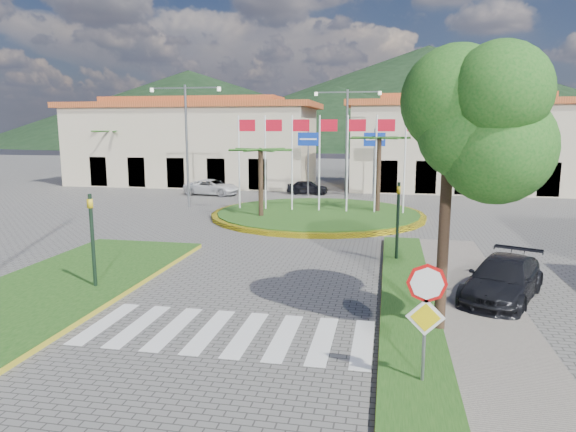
% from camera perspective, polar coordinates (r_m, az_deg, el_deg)
% --- Properties ---
extents(ground, '(160.00, 160.00, 0.00)m').
position_cam_1_polar(ground, '(10.51, -14.40, -20.68)').
color(ground, slate).
rests_on(ground, ground).
extents(sidewalk_right, '(4.00, 28.00, 0.15)m').
position_cam_1_polar(sidewalk_right, '(11.54, 20.38, -17.65)').
color(sidewalk_right, gray).
rests_on(sidewalk_right, ground).
extents(verge_right, '(1.60, 28.00, 0.18)m').
position_cam_1_polar(verge_right, '(11.39, 14.13, -17.60)').
color(verge_right, '#1B4915').
rests_on(verge_right, ground).
extents(median_left, '(5.00, 14.00, 0.18)m').
position_cam_1_polar(median_left, '(18.39, -24.88, -7.52)').
color(median_left, '#1B4915').
rests_on(median_left, ground).
extents(crosswalk, '(8.00, 3.00, 0.01)m').
position_cam_1_polar(crosswalk, '(13.83, -7.13, -12.68)').
color(crosswalk, silver).
rests_on(crosswalk, ground).
extents(roundabout_island, '(12.70, 12.70, 6.00)m').
position_cam_1_polar(roundabout_island, '(30.82, 3.33, 0.26)').
color(roundabout_island, yellow).
rests_on(roundabout_island, ground).
extents(stop_sign, '(0.80, 0.11, 2.65)m').
position_cam_1_polar(stop_sign, '(10.70, 15.07, -9.57)').
color(stop_sign, slate).
rests_on(stop_sign, ground).
extents(deciduous_tree, '(3.60, 3.60, 6.80)m').
position_cam_1_polar(deciduous_tree, '(13.19, 17.48, 8.92)').
color(deciduous_tree, black).
rests_on(deciduous_tree, ground).
extents(traffic_light_left, '(0.15, 0.18, 3.20)m').
position_cam_1_polar(traffic_light_left, '(17.63, -20.94, -1.75)').
color(traffic_light_left, black).
rests_on(traffic_light_left, ground).
extents(traffic_light_right, '(0.15, 0.18, 3.20)m').
position_cam_1_polar(traffic_light_right, '(20.39, 12.11, 0.17)').
color(traffic_light_right, black).
rests_on(traffic_light_right, ground).
extents(traffic_light_far, '(0.18, 0.15, 3.20)m').
position_cam_1_polar(traffic_light_far, '(34.50, 17.59, 3.80)').
color(traffic_light_far, black).
rests_on(traffic_light_far, ground).
extents(direction_sign_west, '(1.60, 0.14, 5.20)m').
position_cam_1_polar(direction_sign_west, '(39.59, 2.26, 7.27)').
color(direction_sign_west, slate).
rests_on(direction_sign_west, ground).
extents(direction_sign_east, '(1.60, 0.14, 5.20)m').
position_cam_1_polar(direction_sign_east, '(39.14, 9.56, 7.12)').
color(direction_sign_east, slate).
rests_on(direction_sign_east, ground).
extents(street_lamp_centre, '(4.80, 0.16, 8.00)m').
position_cam_1_polar(street_lamp_centre, '(38.25, 6.53, 8.58)').
color(street_lamp_centre, slate).
rests_on(street_lamp_centre, ground).
extents(street_lamp_west, '(4.80, 0.16, 8.00)m').
position_cam_1_polar(street_lamp_west, '(34.69, -11.19, 8.33)').
color(street_lamp_west, slate).
rests_on(street_lamp_west, ground).
extents(building_left, '(23.32, 9.54, 8.05)m').
position_cam_1_polar(building_left, '(49.55, -10.43, 8.06)').
color(building_left, beige).
rests_on(building_left, ground).
extents(building_right, '(19.08, 9.54, 8.05)m').
position_cam_1_polar(building_right, '(46.51, 18.56, 7.61)').
color(building_right, beige).
rests_on(building_right, ground).
extents(hill_far_west, '(140.00, 140.00, 22.00)m').
position_cam_1_polar(hill_far_west, '(159.57, -10.89, 11.69)').
color(hill_far_west, black).
rests_on(hill_far_west, ground).
extents(hill_far_mid, '(180.00, 180.00, 30.00)m').
position_cam_1_polar(hill_far_mid, '(168.75, 15.16, 12.78)').
color(hill_far_mid, black).
rests_on(hill_far_mid, ground).
extents(hill_near_back, '(110.00, 110.00, 16.00)m').
position_cam_1_polar(hill_near_back, '(138.86, 5.36, 10.89)').
color(hill_near_back, black).
rests_on(hill_near_back, ground).
extents(white_van, '(4.64, 2.63, 1.22)m').
position_cam_1_polar(white_van, '(41.09, -8.43, 3.18)').
color(white_van, silver).
rests_on(white_van, ground).
extents(car_dark_a, '(3.27, 1.32, 1.11)m').
position_cam_1_polar(car_dark_a, '(41.23, 2.20, 3.23)').
color(car_dark_a, black).
rests_on(car_dark_a, ground).
extents(car_dark_b, '(3.75, 1.99, 1.18)m').
position_cam_1_polar(car_dark_b, '(44.71, 12.36, 3.56)').
color(car_dark_b, black).
rests_on(car_dark_b, ground).
extents(car_side_right, '(3.50, 4.87, 1.31)m').
position_cam_1_polar(car_side_right, '(17.25, 22.77, -6.52)').
color(car_side_right, black).
rests_on(car_side_right, ground).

